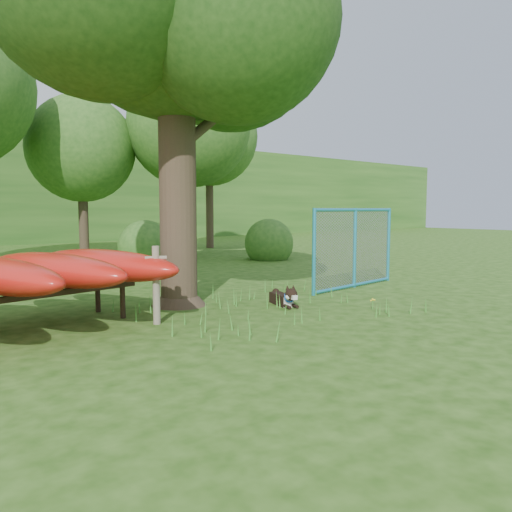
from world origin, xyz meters
TOP-DOWN VIEW (x-y plane):
  - ground at (0.00, 0.00)m, footprint 80.00×80.00m
  - wooden_post at (-1.77, 1.34)m, footprint 0.34×0.19m
  - kayak_rack at (-3.50, 2.28)m, footprint 4.32×3.85m
  - husky_dog at (0.85, 1.12)m, footprint 0.48×0.97m
  - fence_section at (3.70, 1.74)m, footprint 3.21×0.41m
  - wildflower_clump at (1.87, -0.18)m, footprint 0.10×0.08m
  - bg_tree_c at (1.50, 13.00)m, footprint 4.00×4.00m
  - bg_tree_d at (5.00, 11.00)m, footprint 4.80×4.80m
  - bg_tree_e at (8.00, 14.00)m, footprint 4.60×4.60m
  - shrub_right at (6.50, 8.00)m, footprint 1.80×1.80m
  - shrub_mid at (2.00, 9.00)m, footprint 1.80×1.80m

SIDE VIEW (x-z plane):
  - ground at x=0.00m, z-range 0.00..0.00m
  - shrub_right at x=6.50m, z-range -0.90..0.90m
  - shrub_mid at x=2.00m, z-range -0.90..0.90m
  - husky_dog at x=0.85m, z-range -0.07..0.38m
  - wildflower_clump at x=1.87m, z-range 0.06..0.27m
  - wooden_post at x=-1.77m, z-range 0.04..1.31m
  - kayak_rack at x=-3.50m, z-range 0.31..1.47m
  - fence_section at x=3.70m, z-range -0.62..2.51m
  - bg_tree_c at x=1.50m, z-range 1.05..7.17m
  - bg_tree_d at x=5.00m, z-range 1.33..8.83m
  - bg_tree_e at x=8.00m, z-range 1.46..9.01m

